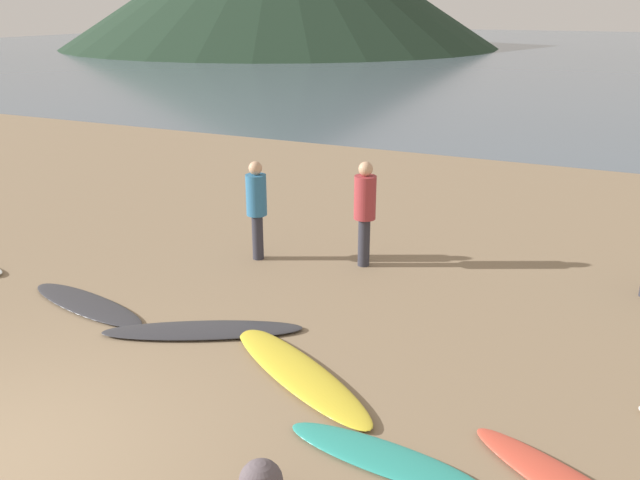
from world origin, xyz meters
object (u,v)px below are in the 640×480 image
object	(u,v)px
surfboard_3	(203,330)
surfboard_4	(298,372)
person_1	(365,206)
surfboard_2	(87,304)
person_2	(257,202)
surfboard_5	(384,458)

from	to	relation	value
surfboard_3	surfboard_4	bearing A→B (deg)	-42.07
surfboard_4	person_1	world-z (taller)	person_1
surfboard_2	person_2	bearing A→B (deg)	75.27
surfboard_5	surfboard_2	bearing A→B (deg)	169.62
surfboard_4	surfboard_5	world-z (taller)	surfboard_4
surfboard_3	person_2	size ratio (longest dim) A/B	1.56
surfboard_3	person_2	distance (m)	2.86
surfboard_2	person_2	world-z (taller)	person_2
person_2	surfboard_3	bearing A→B (deg)	2.03
person_2	person_1	bearing A→B (deg)	92.93
surfboard_2	surfboard_5	distance (m)	5.17
surfboard_3	surfboard_5	size ratio (longest dim) A/B	1.29
surfboard_3	surfboard_5	distance (m)	3.32
surfboard_5	person_1	xyz separation A→B (m)	(-1.97, 4.48, 0.99)
surfboard_4	surfboard_5	size ratio (longest dim) A/B	1.32
surfboard_3	surfboard_4	world-z (taller)	surfboard_4
surfboard_4	person_1	bearing A→B (deg)	129.52
surfboard_4	person_2	distance (m)	3.90
surfboard_3	surfboard_4	size ratio (longest dim) A/B	0.98
surfboard_5	person_1	distance (m)	5.00
surfboard_2	person_1	distance (m)	4.44
surfboard_4	person_1	size ratio (longest dim) A/B	1.53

